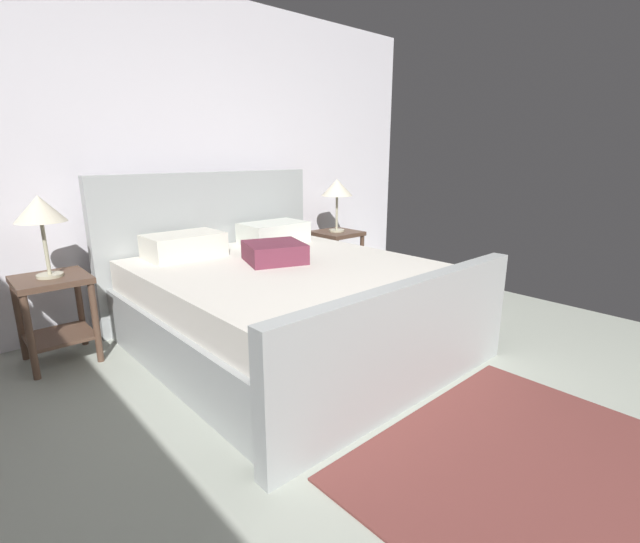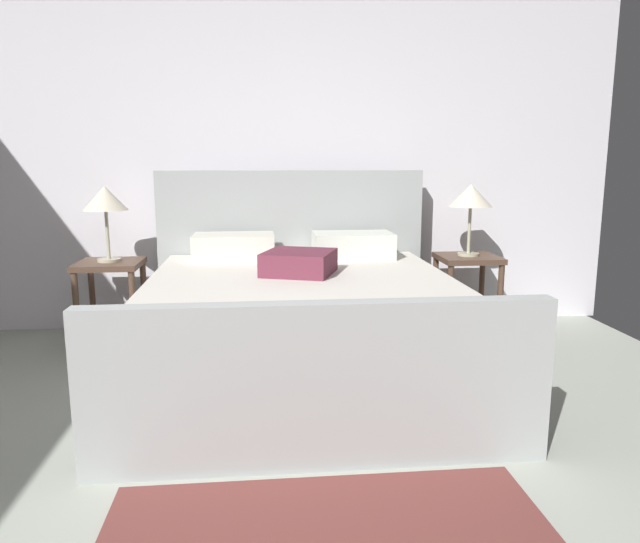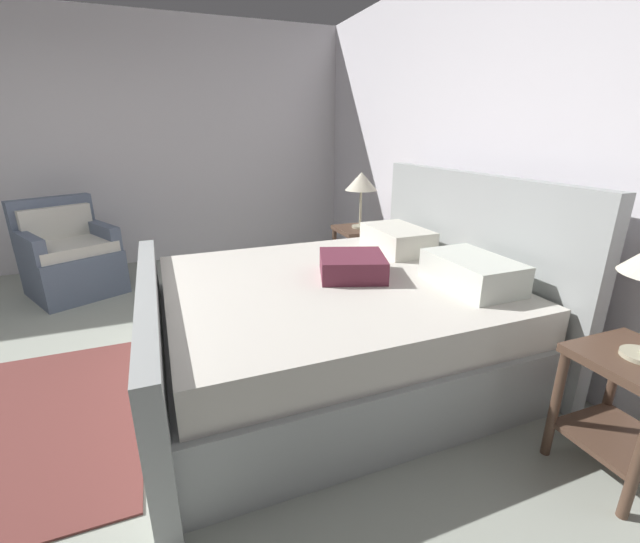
# 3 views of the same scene
# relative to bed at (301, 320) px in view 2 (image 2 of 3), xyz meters

# --- Properties ---
(wall_back) EXTENTS (5.61, 0.12, 2.69)m
(wall_back) POSITION_rel_bed_xyz_m (-0.22, 1.27, 1.00)
(wall_back) COLOR white
(wall_back) RESTS_ON ground
(bed) EXTENTS (2.02, 2.25, 1.23)m
(bed) POSITION_rel_bed_xyz_m (0.00, 0.00, 0.00)
(bed) COLOR #A6AAAA
(bed) RESTS_ON ground
(nightstand_right) EXTENTS (0.44, 0.44, 0.60)m
(nightstand_right) POSITION_rel_bed_xyz_m (1.32, 0.82, 0.05)
(nightstand_right) COLOR brown
(nightstand_right) RESTS_ON ground
(table_lamp_right) EXTENTS (0.32, 0.32, 0.54)m
(table_lamp_right) POSITION_rel_bed_xyz_m (1.32, 0.82, 0.69)
(table_lamp_right) COLOR #B7B293
(table_lamp_right) RESTS_ON nightstand_right
(nightstand_left) EXTENTS (0.44, 0.44, 0.60)m
(nightstand_left) POSITION_rel_bed_xyz_m (-1.32, 0.79, 0.05)
(nightstand_left) COLOR brown
(nightstand_left) RESTS_ON ground
(table_lamp_left) EXTENTS (0.31, 0.31, 0.53)m
(table_lamp_left) POSITION_rel_bed_xyz_m (-1.32, 0.79, 0.68)
(table_lamp_left) COLOR #B7B293
(table_lamp_left) RESTS_ON nightstand_left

